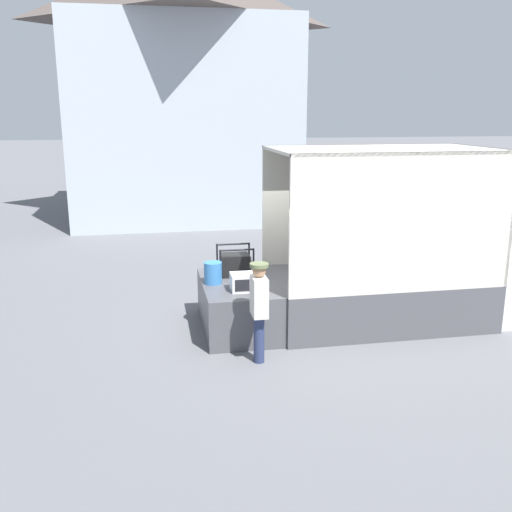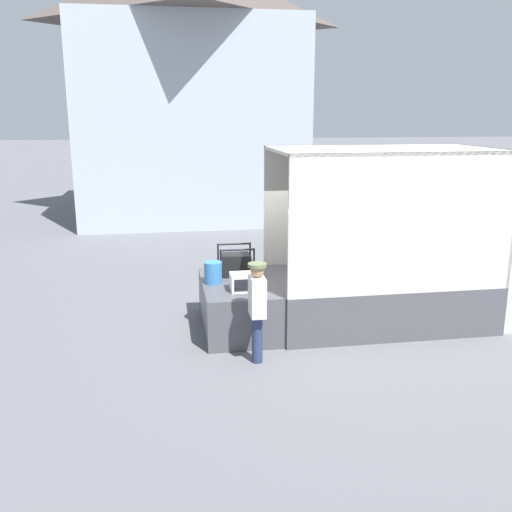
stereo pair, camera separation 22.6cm
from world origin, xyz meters
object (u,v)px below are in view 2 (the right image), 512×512
object	(u,v)px
box_truck	(453,271)
worker_person	(257,302)
orange_bucket	(213,273)
portable_generator	(237,264)
microwave	(246,282)

from	to	relation	value
box_truck	worker_person	xyz separation A→B (m)	(-4.26, -1.57, 0.10)
box_truck	orange_bucket	size ratio (longest dim) A/B	15.90
portable_generator	worker_person	world-z (taller)	worker_person
orange_bucket	worker_person	size ratio (longest dim) A/B	0.24
microwave	worker_person	world-z (taller)	worker_person
orange_bucket	worker_person	xyz separation A→B (m)	(0.58, -1.59, -0.09)
microwave	portable_generator	xyz separation A→B (m)	(-0.03, 1.01, 0.07)
orange_bucket	worker_person	world-z (taller)	worker_person
box_truck	worker_person	distance (m)	4.54
box_truck	microwave	size ratio (longest dim) A/B	11.78
microwave	orange_bucket	bearing A→B (deg)	134.94
microwave	box_truck	bearing A→B (deg)	6.86
portable_generator	orange_bucket	size ratio (longest dim) A/B	1.68
microwave	worker_person	size ratio (longest dim) A/B	0.32
portable_generator	orange_bucket	xyz separation A→B (m)	(-0.51, -0.47, -0.02)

